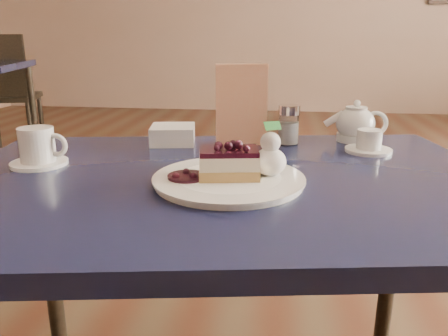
# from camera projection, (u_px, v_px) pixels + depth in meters

# --- Properties ---
(main_table) EXTENTS (1.19, 0.89, 0.68)m
(main_table) POSITION_uv_depth(u_px,v_px,m) (228.00, 209.00, 0.87)
(main_table) COLOR black
(main_table) RESTS_ON ground
(dessert_plate) EXTENTS (0.27, 0.27, 0.01)m
(dessert_plate) POSITION_uv_depth(u_px,v_px,m) (229.00, 180.00, 0.81)
(dessert_plate) COLOR white
(dessert_plate) RESTS_ON main_table
(cheesecake_slice) EXTENTS (0.12, 0.09, 0.05)m
(cheesecake_slice) POSITION_uv_depth(u_px,v_px,m) (229.00, 163.00, 0.80)
(cheesecake_slice) COLOR tan
(cheesecake_slice) RESTS_ON dessert_plate
(whipped_cream) EXTENTS (0.06, 0.06, 0.05)m
(whipped_cream) POSITION_uv_depth(u_px,v_px,m) (270.00, 161.00, 0.81)
(whipped_cream) COLOR white
(whipped_cream) RESTS_ON dessert_plate
(berry_sauce) EXTENTS (0.07, 0.07, 0.01)m
(berry_sauce) POSITION_uv_depth(u_px,v_px,m) (187.00, 177.00, 0.80)
(berry_sauce) COLOR black
(berry_sauce) RESTS_ON dessert_plate
(coffee_set) EXTENTS (0.13, 0.12, 0.08)m
(coffee_set) POSITION_uv_depth(u_px,v_px,m) (39.00, 149.00, 0.92)
(coffee_set) COLOR white
(coffee_set) RESTS_ON main_table
(tea_set) EXTENTS (0.17, 0.22, 0.10)m
(tea_set) POSITION_uv_depth(u_px,v_px,m) (358.00, 128.00, 1.11)
(tea_set) COLOR white
(tea_set) RESTS_ON main_table
(menu_card) EXTENTS (0.13, 0.05, 0.20)m
(menu_card) POSITION_uv_depth(u_px,v_px,m) (241.00, 105.00, 1.08)
(menu_card) COLOR #F9E8BA
(menu_card) RESTS_ON main_table
(sugar_shaker) EXTENTS (0.05, 0.05, 0.10)m
(sugar_shaker) POSITION_uv_depth(u_px,v_px,m) (289.00, 124.00, 1.09)
(sugar_shaker) COLOR white
(sugar_shaker) RESTS_ON main_table
(napkin_stack) EXTENTS (0.12, 0.12, 0.05)m
(napkin_stack) POSITION_uv_depth(u_px,v_px,m) (173.00, 135.00, 1.11)
(napkin_stack) COLOR white
(napkin_stack) RESTS_ON main_table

